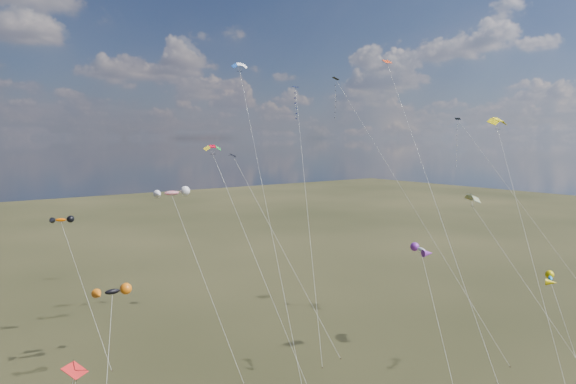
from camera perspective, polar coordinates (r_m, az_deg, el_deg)
diamond_black_high at (r=75.70m, az=6.26°, el=8.89°), size 1.16×29.46×33.80m
diamond_navy_tall at (r=75.36m, az=1.01°, el=8.28°), size 12.55×21.12×32.53m
diamond_black_mid at (r=59.28m, az=-2.59°, el=-2.62°), size 8.01×11.37×23.05m
diamond_navy_right at (r=79.79m, az=18.92°, el=4.37°), size 11.93×17.44×27.82m
diamond_orange_center at (r=44.38m, az=15.40°, el=0.96°), size 4.30×18.64×32.08m
parafoil_yellow at (r=65.71m, az=22.31°, el=7.37°), size 14.01×17.17×27.70m
parafoil_blue_white at (r=67.15m, az=-5.34°, el=13.66°), size 7.69×22.92×34.72m
parafoil_striped at (r=66.75m, az=19.89°, el=-0.45°), size 2.65×15.17×18.49m
parafoil_tricolor at (r=59.04m, az=-8.29°, el=4.83°), size 3.89×14.73×24.39m
novelty_black_orange at (r=49.77m, az=-18.94°, el=-10.46°), size 5.30×8.85×11.60m
novelty_orange_black at (r=63.97m, az=-23.91°, el=-2.91°), size 3.85×9.38×16.03m
novelty_white_purple at (r=47.01m, az=14.60°, el=-6.31°), size 5.93×11.02×15.46m
novelty_redwhite_stripe at (r=58.59m, az=-12.77°, el=-0.15°), size 4.35×11.93×19.41m
novelty_blue_yellow at (r=54.13m, az=27.15°, el=-8.58°), size 4.65×7.77×12.32m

